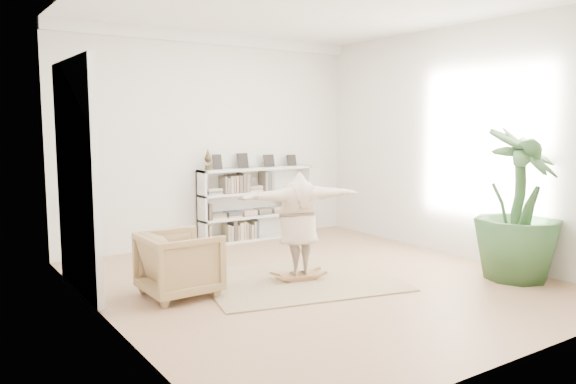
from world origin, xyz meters
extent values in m
plane|color=#A67B55|center=(0.00, 0.00, 0.00)|extent=(6.00, 6.00, 0.00)
plane|color=silver|center=(0.00, 3.00, 1.80)|extent=(5.50, 0.00, 5.50)
plane|color=silver|center=(0.00, -3.00, 1.80)|extent=(5.50, 0.00, 5.50)
plane|color=silver|center=(-2.75, 0.00, 1.80)|extent=(0.00, 6.00, 6.00)
plane|color=silver|center=(2.75, 0.00, 1.80)|extent=(0.00, 6.00, 6.00)
plane|color=white|center=(0.00, 0.00, 3.60)|extent=(6.00, 6.00, 0.00)
cube|color=white|center=(0.00, 2.94, 3.51)|extent=(5.50, 0.12, 0.18)
cube|color=white|center=(-2.71, 1.30, 1.40)|extent=(0.08, 1.78, 2.92)
cube|color=silver|center=(-2.69, 0.90, 1.40)|extent=(0.06, 0.78, 2.80)
cube|color=silver|center=(-2.69, 1.70, 1.40)|extent=(0.06, 0.78, 2.80)
cube|color=silver|center=(-0.33, 2.81, 0.65)|extent=(0.04, 0.35, 1.30)
cube|color=silver|center=(1.83, 2.81, 0.65)|extent=(0.04, 0.35, 1.30)
cube|color=silver|center=(0.75, 2.96, 0.65)|extent=(2.20, 0.04, 1.30)
cube|color=silver|center=(0.75, 2.81, 0.02)|extent=(2.20, 0.35, 0.04)
cube|color=silver|center=(0.75, 2.81, 0.43)|extent=(2.20, 0.35, 0.04)
cube|color=silver|center=(0.75, 2.81, 0.86)|extent=(2.20, 0.35, 0.04)
cube|color=silver|center=(0.75, 2.81, 1.28)|extent=(2.20, 0.35, 0.04)
cube|color=black|center=(0.00, 2.85, 1.42)|extent=(0.18, 0.07, 0.24)
cube|color=black|center=(0.50, 2.85, 1.42)|extent=(0.18, 0.07, 0.24)
cube|color=black|center=(1.05, 2.85, 1.42)|extent=(0.18, 0.07, 0.24)
cube|color=black|center=(1.55, 2.85, 1.42)|extent=(0.18, 0.07, 0.24)
imported|color=tan|center=(-1.76, 0.42, 0.40)|extent=(0.89, 0.87, 0.79)
cube|color=tan|center=(-0.17, 0.16, 0.01)|extent=(2.90, 2.53, 0.02)
cube|color=olive|center=(-0.17, 0.16, 0.07)|extent=(0.56, 0.41, 0.03)
cube|color=olive|center=(-0.17, 0.16, 0.04)|extent=(0.34, 0.13, 0.04)
cube|color=olive|center=(-0.17, 0.16, 0.04)|extent=(0.34, 0.13, 0.04)
cube|color=olive|center=(-0.17, 0.16, 0.07)|extent=(0.20, 0.09, 0.10)
cube|color=olive|center=(-0.17, 0.16, 0.07)|extent=(0.20, 0.09, 0.10)
imported|color=beige|center=(-0.17, 0.16, 0.81)|extent=(1.75, 0.84, 1.37)
imported|color=#2F5329|center=(2.30, -1.42, 1.02)|extent=(1.30, 1.30, 2.03)
camera|label=1|loc=(-4.38, -5.83, 2.09)|focal=35.00mm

